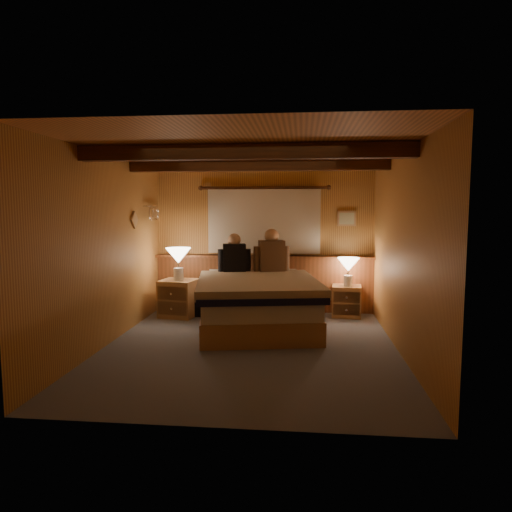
# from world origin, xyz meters

# --- Properties ---
(floor) EXTENTS (4.20, 4.20, 0.00)m
(floor) POSITION_xyz_m (0.00, 0.00, 0.00)
(floor) COLOR slate
(floor) RESTS_ON ground
(ceiling) EXTENTS (4.20, 4.20, 0.00)m
(ceiling) POSITION_xyz_m (0.00, 0.00, 2.40)
(ceiling) COLOR #E19554
(ceiling) RESTS_ON wall_back
(wall_back) EXTENTS (3.60, 0.00, 3.60)m
(wall_back) POSITION_xyz_m (0.00, 2.10, 1.20)
(wall_back) COLOR #C89547
(wall_back) RESTS_ON floor
(wall_left) EXTENTS (0.00, 4.20, 4.20)m
(wall_left) POSITION_xyz_m (-1.80, 0.00, 1.20)
(wall_left) COLOR #C89547
(wall_left) RESTS_ON floor
(wall_right) EXTENTS (0.00, 4.20, 4.20)m
(wall_right) POSITION_xyz_m (1.80, 0.00, 1.20)
(wall_right) COLOR #C89547
(wall_right) RESTS_ON floor
(wall_front) EXTENTS (3.60, 0.00, 3.60)m
(wall_front) POSITION_xyz_m (0.00, -2.10, 1.20)
(wall_front) COLOR #C89547
(wall_front) RESTS_ON floor
(wainscot) EXTENTS (3.60, 0.23, 0.94)m
(wainscot) POSITION_xyz_m (0.00, 2.04, 0.49)
(wainscot) COLOR brown
(wainscot) RESTS_ON wall_back
(curtain_window) EXTENTS (2.18, 0.09, 1.11)m
(curtain_window) POSITION_xyz_m (0.00, 2.03, 1.52)
(curtain_window) COLOR #4D2713
(curtain_window) RESTS_ON wall_back
(ceiling_beams) EXTENTS (3.60, 1.65, 0.16)m
(ceiling_beams) POSITION_xyz_m (0.00, 0.15, 2.31)
(ceiling_beams) COLOR #4D2713
(ceiling_beams) RESTS_ON ceiling
(coat_rail) EXTENTS (0.05, 0.55, 0.24)m
(coat_rail) POSITION_xyz_m (-1.72, 1.58, 1.67)
(coat_rail) COLOR silver
(coat_rail) RESTS_ON wall_left
(framed_print) EXTENTS (0.30, 0.04, 0.25)m
(framed_print) POSITION_xyz_m (1.35, 2.08, 1.55)
(framed_print) COLOR tan
(framed_print) RESTS_ON wall_back
(bed) EXTENTS (1.95, 2.37, 0.73)m
(bed) POSITION_xyz_m (-0.00, 0.92, 0.38)
(bed) COLOR #AF794A
(bed) RESTS_ON floor
(nightstand_left) EXTENTS (0.61, 0.57, 0.59)m
(nightstand_left) POSITION_xyz_m (-1.31, 1.50, 0.29)
(nightstand_left) COLOR #AF794A
(nightstand_left) RESTS_ON floor
(nightstand_right) EXTENTS (0.48, 0.44, 0.49)m
(nightstand_right) POSITION_xyz_m (1.35, 1.77, 0.25)
(nightstand_right) COLOR #AF794A
(nightstand_right) RESTS_ON floor
(lamp_left) EXTENTS (0.39, 0.39, 0.51)m
(lamp_left) POSITION_xyz_m (-1.29, 1.46, 0.95)
(lamp_left) COLOR silver
(lamp_left) RESTS_ON nightstand_left
(lamp_right) EXTENTS (0.35, 0.35, 0.45)m
(lamp_right) POSITION_xyz_m (1.36, 1.73, 0.81)
(lamp_right) COLOR silver
(lamp_right) RESTS_ON nightstand_right
(person_left) EXTENTS (0.51, 0.27, 0.63)m
(person_left) POSITION_xyz_m (-0.43, 1.60, 0.97)
(person_left) COLOR black
(person_left) RESTS_ON bed
(person_right) EXTENTS (0.56, 0.32, 0.70)m
(person_right) POSITION_xyz_m (0.15, 1.70, 1.00)
(person_right) COLOR #4D321F
(person_right) RESTS_ON bed
(duffel_bag) EXTENTS (0.57, 0.37, 0.39)m
(duffel_bag) POSITION_xyz_m (-1.23, 1.61, 0.17)
(duffel_bag) COLOR black
(duffel_bag) RESTS_ON floor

